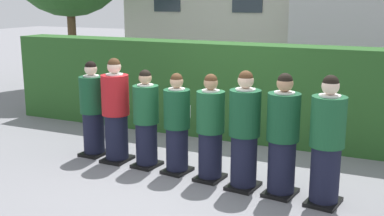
# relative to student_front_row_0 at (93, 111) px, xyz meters

# --- Properties ---
(ground_plane) EXTENTS (60.00, 60.00, 0.00)m
(ground_plane) POSITION_rel_student_front_row_0_xyz_m (1.94, -0.23, -0.77)
(ground_plane) COLOR slate
(student_front_row_0) EXTENTS (0.42, 0.52, 1.61)m
(student_front_row_0) POSITION_rel_student_front_row_0_xyz_m (0.00, 0.00, 0.00)
(student_front_row_0) COLOR black
(student_front_row_0) RESTS_ON ground
(student_in_red_blazer) EXTENTS (0.44, 0.50, 1.70)m
(student_in_red_blazer) POSITION_rel_student_front_row_0_xyz_m (0.53, -0.11, 0.04)
(student_in_red_blazer) COLOR black
(student_in_red_blazer) RESTS_ON ground
(student_front_row_2) EXTENTS (0.41, 0.48, 1.55)m
(student_front_row_2) POSITION_rel_student_front_row_0_xyz_m (1.11, -0.13, -0.03)
(student_front_row_2) COLOR black
(student_front_row_2) RESTS_ON ground
(student_front_row_3) EXTENTS (0.42, 0.52, 1.54)m
(student_front_row_3) POSITION_rel_student_front_row_0_xyz_m (1.67, -0.17, -0.03)
(student_front_row_3) COLOR black
(student_front_row_3) RESTS_ON ground
(student_front_row_4) EXTENTS (0.41, 0.52, 1.58)m
(student_front_row_4) POSITION_rel_student_front_row_0_xyz_m (2.24, -0.24, -0.02)
(student_front_row_4) COLOR black
(student_front_row_4) RESTS_ON ground
(student_front_row_5) EXTENTS (0.44, 0.55, 1.67)m
(student_front_row_5) POSITION_rel_student_front_row_0_xyz_m (2.79, -0.35, 0.03)
(student_front_row_5) COLOR black
(student_front_row_5) RESTS_ON ground
(student_front_row_6) EXTENTS (0.45, 0.55, 1.67)m
(student_front_row_6) POSITION_rel_student_front_row_0_xyz_m (3.33, -0.36, 0.03)
(student_front_row_6) COLOR black
(student_front_row_6) RESTS_ON ground
(student_front_row_7) EXTENTS (0.46, 0.56, 1.70)m
(student_front_row_7) POSITION_rel_student_front_row_0_xyz_m (3.92, -0.43, 0.04)
(student_front_row_7) COLOR black
(student_front_row_7) RESTS_ON ground
(hedge) EXTENTS (10.10, 0.70, 1.80)m
(hedge) POSITION_rel_student_front_row_0_xyz_m (1.94, 2.03, 0.13)
(hedge) COLOR #285623
(hedge) RESTS_ON ground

